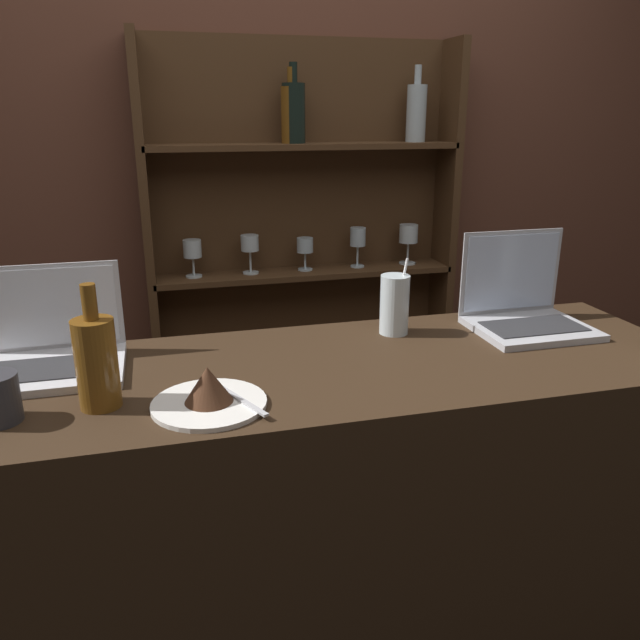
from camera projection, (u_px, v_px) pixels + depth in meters
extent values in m
cube|color=black|center=(342.00, 544.00, 1.61)|extent=(1.70, 0.57, 1.01)
cube|color=brown|center=(265.00, 175.00, 2.29)|extent=(7.00, 0.06, 2.70)
cube|color=#472D19|center=(154.00, 307.00, 2.22)|extent=(0.03, 0.18, 1.82)
cube|color=#472D19|center=(440.00, 286.00, 2.48)|extent=(0.03, 0.18, 1.82)
cube|color=#472D19|center=(300.00, 290.00, 2.42)|extent=(1.14, 0.02, 1.82)
cube|color=#472D19|center=(306.00, 384.00, 2.46)|extent=(1.10, 0.18, 0.02)
cube|color=#472D19|center=(305.00, 273.00, 2.32)|extent=(1.10, 0.18, 0.02)
cube|color=#472D19|center=(304.00, 146.00, 2.18)|extent=(1.10, 0.18, 0.02)
cylinder|color=silver|center=(194.00, 276.00, 2.22)|extent=(0.06, 0.06, 0.01)
cylinder|color=silver|center=(193.00, 266.00, 2.21)|extent=(0.01, 0.01, 0.07)
cylinder|color=silver|center=(192.00, 249.00, 2.19)|extent=(0.06, 0.06, 0.06)
cylinder|color=silver|center=(251.00, 273.00, 2.27)|extent=(0.06, 0.06, 0.01)
cylinder|color=silver|center=(250.00, 261.00, 2.25)|extent=(0.01, 0.01, 0.08)
cylinder|color=silver|center=(250.00, 243.00, 2.23)|extent=(0.06, 0.06, 0.06)
cylinder|color=silver|center=(305.00, 269.00, 2.32)|extent=(0.05, 0.05, 0.01)
cylinder|color=silver|center=(305.00, 260.00, 2.31)|extent=(0.01, 0.01, 0.06)
cylinder|color=silver|center=(305.00, 245.00, 2.29)|extent=(0.06, 0.06, 0.05)
cylinder|color=silver|center=(357.00, 266.00, 2.37)|extent=(0.05, 0.05, 0.01)
cylinder|color=silver|center=(357.00, 256.00, 2.35)|extent=(0.01, 0.01, 0.08)
cylinder|color=silver|center=(358.00, 237.00, 2.33)|extent=(0.06, 0.06, 0.07)
cylinder|color=silver|center=(407.00, 263.00, 2.41)|extent=(0.06, 0.06, 0.01)
cylinder|color=silver|center=(408.00, 252.00, 2.40)|extent=(0.01, 0.01, 0.08)
cylinder|color=silver|center=(409.00, 234.00, 2.38)|extent=(0.07, 0.07, 0.07)
cylinder|color=brown|center=(291.00, 115.00, 2.13)|extent=(0.07, 0.07, 0.19)
cylinder|color=brown|center=(291.00, 77.00, 2.10)|extent=(0.03, 0.03, 0.06)
cylinder|color=black|center=(294.00, 114.00, 2.13)|extent=(0.08, 0.08, 0.20)
cylinder|color=black|center=(293.00, 72.00, 2.09)|extent=(0.03, 0.03, 0.07)
cylinder|color=#B2C1C6|center=(416.00, 114.00, 2.24)|extent=(0.07, 0.07, 0.20)
cylinder|color=#B2C1C6|center=(418.00, 75.00, 2.20)|extent=(0.02, 0.02, 0.07)
cube|color=silver|center=(54.00, 370.00, 1.38)|extent=(0.30, 0.25, 0.02)
cube|color=#28282B|center=(52.00, 368.00, 1.37)|extent=(0.26, 0.14, 0.00)
cube|color=silver|center=(55.00, 307.00, 1.46)|extent=(0.30, 0.00, 0.21)
cube|color=white|center=(54.00, 307.00, 1.46)|extent=(0.28, 0.01, 0.19)
cube|color=#ADADB2|center=(531.00, 328.00, 1.65)|extent=(0.30, 0.25, 0.02)
cube|color=#28282B|center=(534.00, 326.00, 1.64)|extent=(0.25, 0.14, 0.00)
cube|color=#ADADB2|center=(511.00, 272.00, 1.73)|extent=(0.30, 0.00, 0.23)
cube|color=silver|center=(511.00, 272.00, 1.73)|extent=(0.27, 0.01, 0.21)
cylinder|color=silver|center=(209.00, 404.00, 1.23)|extent=(0.23, 0.23, 0.01)
cone|color=#422616|center=(208.00, 384.00, 1.22)|extent=(0.10, 0.10, 0.07)
cube|color=#B7B7BC|center=(242.00, 400.00, 1.23)|extent=(0.08, 0.16, 0.00)
cylinder|color=silver|center=(394.00, 305.00, 1.62)|extent=(0.08, 0.08, 0.16)
cylinder|color=white|center=(400.00, 296.00, 1.62)|extent=(0.04, 0.01, 0.20)
cylinder|color=brown|center=(97.00, 364.00, 1.21)|extent=(0.08, 0.08, 0.18)
cylinder|color=brown|center=(89.00, 302.00, 1.17)|extent=(0.03, 0.03, 0.07)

